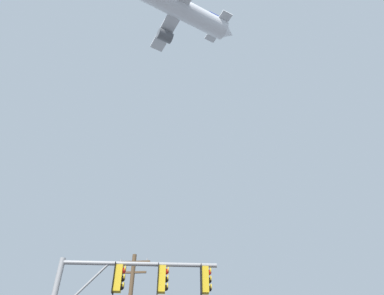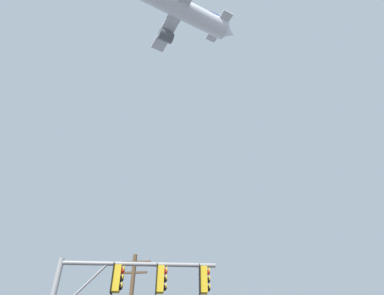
# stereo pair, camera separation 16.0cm
# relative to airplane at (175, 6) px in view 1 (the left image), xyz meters

# --- Properties ---
(airplane) EXTENTS (19.59, 15.17, 5.95)m
(airplane) POSITION_rel_airplane_xyz_m (0.00, 0.00, 0.00)
(airplane) COLOR white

